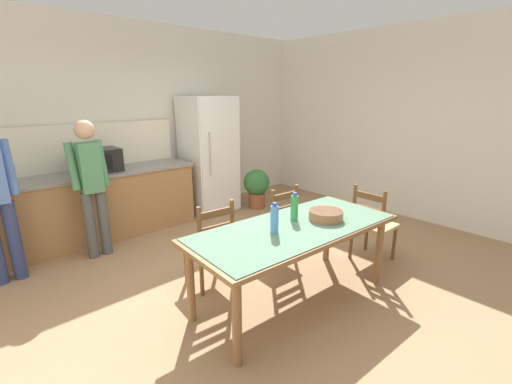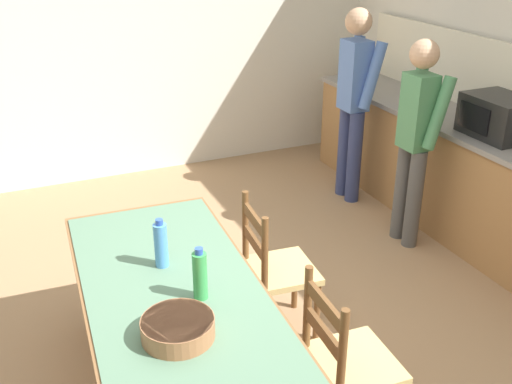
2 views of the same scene
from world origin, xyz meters
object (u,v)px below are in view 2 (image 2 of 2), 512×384
(bottle_near_centre, at_px, (161,245))
(bottle_off_centre, at_px, (200,275))
(person_at_counter, at_px, (416,134))
(chair_side_far_left, at_px, (275,270))
(chair_side_far_right, at_px, (346,363))
(dining_table, at_px, (175,304))
(serving_bowl, at_px, (178,327))
(microwave, at_px, (499,117))
(person_at_sink, at_px, (354,96))

(bottle_near_centre, height_order, bottle_off_centre, same)
(person_at_counter, bearing_deg, chair_side_far_left, -156.94)
(bottle_off_centre, relative_size, chair_side_far_right, 0.30)
(bottle_off_centre, relative_size, chair_side_far_left, 0.30)
(dining_table, height_order, serving_bowl, serving_bowl)
(bottle_near_centre, height_order, chair_side_far_right, bottle_near_centre)
(microwave, height_order, person_at_counter, person_at_counter)
(microwave, relative_size, person_at_sink, 0.29)
(bottle_near_centre, distance_m, bottle_off_centre, 0.36)
(serving_bowl, relative_size, chair_side_far_left, 0.35)
(microwave, xyz_separation_m, chair_side_far_right, (1.24, -2.02, -0.62))
(microwave, distance_m, bottle_off_centre, 2.77)
(microwave, relative_size, serving_bowl, 1.56)
(person_at_sink, bearing_deg, chair_side_far_right, -122.24)
(dining_table, xyz_separation_m, person_at_sink, (-1.94, 2.23, 0.30))
(chair_side_far_left, bearing_deg, person_at_counter, -61.79)
(person_at_counter, bearing_deg, bottle_near_centre, -160.28)
(microwave, distance_m, person_at_sink, 1.28)
(microwave, bearing_deg, serving_bowl, -68.52)
(bottle_off_centre, bearing_deg, microwave, 108.25)
(serving_bowl, xyz_separation_m, person_at_counter, (-1.38, 2.29, 0.11))
(serving_bowl, bearing_deg, microwave, 111.48)
(microwave, bearing_deg, person_at_counter, -117.84)
(bottle_off_centre, distance_m, person_at_counter, 2.39)
(microwave, relative_size, bottle_near_centre, 1.85)
(bottle_off_centre, xyz_separation_m, chair_side_far_right, (0.38, 0.60, -0.43))
(serving_bowl, xyz_separation_m, chair_side_far_right, (0.14, 0.78, -0.36))
(bottle_near_centre, bearing_deg, person_at_counter, 109.72)
(chair_side_far_left, bearing_deg, bottle_off_centre, 133.99)
(person_at_counter, bearing_deg, person_at_sink, 88.70)
(dining_table, height_order, bottle_off_centre, bottle_off_centre)
(bottle_near_centre, height_order, chair_side_far_left, bottle_near_centre)
(dining_table, bearing_deg, microwave, 105.59)
(microwave, relative_size, person_at_counter, 0.31)
(microwave, height_order, bottle_off_centre, microwave)
(dining_table, bearing_deg, person_at_counter, 115.12)
(chair_side_far_right, xyz_separation_m, person_at_sink, (-2.42, 1.53, 0.53))
(dining_table, xyz_separation_m, person_at_counter, (-1.03, 2.21, 0.24))
(chair_side_far_right, bearing_deg, bottle_near_centre, 46.69)
(serving_bowl, bearing_deg, person_at_sink, 134.66)
(chair_side_far_right, distance_m, person_at_sink, 2.91)
(person_at_sink, bearing_deg, bottle_near_centre, -142.67)
(person_at_counter, bearing_deg, bottle_off_centre, -151.56)
(chair_side_far_left, height_order, person_at_counter, person_at_counter)
(dining_table, bearing_deg, bottle_off_centre, 44.59)
(dining_table, distance_m, person_at_sink, 2.97)
(dining_table, distance_m, chair_side_far_right, 0.88)
(bottle_near_centre, bearing_deg, person_at_sink, 127.33)
(bottle_near_centre, bearing_deg, serving_bowl, -9.02)
(chair_side_far_right, bearing_deg, person_at_counter, -41.46)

